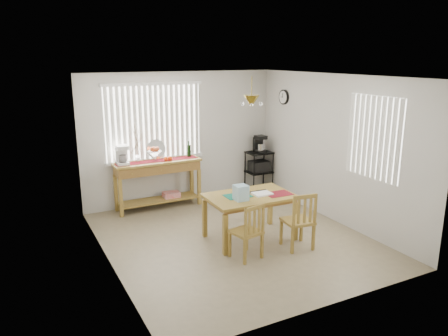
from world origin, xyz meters
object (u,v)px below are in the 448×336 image
chair_left (248,232)px  chair_right (299,221)px  dining_table (250,200)px  sideboard (158,173)px  wire_cart (259,168)px  cart_items (259,144)px

chair_left → chair_right: size_ratio=0.93×
dining_table → chair_left: chair_left is taller
chair_right → sideboard: bearing=114.9°
sideboard → dining_table: bearing=-68.7°
wire_cart → cart_items: size_ratio=2.43×
sideboard → chair_left: 2.76m
wire_cart → cart_items: 0.52m
chair_left → chair_right: chair_right is taller
dining_table → chair_right: size_ratio=1.52×
sideboard → chair_left: size_ratio=1.97×
chair_right → wire_cart: bearing=70.3°
cart_items → dining_table: cart_items is taller
sideboard → dining_table: (0.82, -2.10, -0.05)m
sideboard → dining_table: 2.25m
wire_cart → dining_table: (-1.47, -2.10, 0.12)m
cart_items → chair_left: (-1.86, -2.73, -0.64)m
cart_items → chair_left: size_ratio=0.43×
dining_table → chair_right: chair_right is taller
cart_items → wire_cart: bearing=-90.0°
wire_cart → sideboard: bearing=-179.9°
sideboard → wire_cart: sideboard is taller
wire_cart → dining_table: wire_cart is taller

